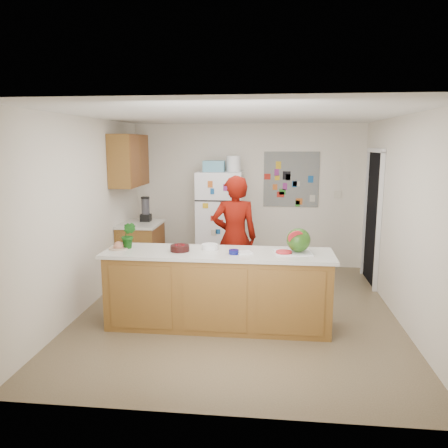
# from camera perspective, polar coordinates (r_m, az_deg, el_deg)

# --- Properties ---
(floor) EXTENTS (4.00, 4.50, 0.02)m
(floor) POSITION_cam_1_polar(r_m,az_deg,el_deg) (5.84, 1.81, -11.36)
(floor) COLOR brown
(floor) RESTS_ON ground
(wall_back) EXTENTS (4.00, 0.02, 2.50)m
(wall_back) POSITION_cam_1_polar(r_m,az_deg,el_deg) (7.73, 3.14, 3.68)
(wall_back) COLOR beige
(wall_back) RESTS_ON ground
(wall_left) EXTENTS (0.02, 4.50, 2.50)m
(wall_left) POSITION_cam_1_polar(r_m,az_deg,el_deg) (5.99, -17.67, 1.22)
(wall_left) COLOR beige
(wall_left) RESTS_ON ground
(wall_right) EXTENTS (0.02, 4.50, 2.50)m
(wall_right) POSITION_cam_1_polar(r_m,az_deg,el_deg) (5.71, 22.42, 0.49)
(wall_right) COLOR beige
(wall_right) RESTS_ON ground
(ceiling) EXTENTS (4.00, 4.50, 0.02)m
(ceiling) POSITION_cam_1_polar(r_m,az_deg,el_deg) (5.43, 1.97, 14.14)
(ceiling) COLOR white
(ceiling) RESTS_ON wall_back
(doorway) EXTENTS (0.03, 0.85, 2.04)m
(doorway) POSITION_cam_1_polar(r_m,az_deg,el_deg) (7.13, 18.90, 0.69)
(doorway) COLOR black
(doorway) RESTS_ON ground
(peninsula_base) EXTENTS (2.60, 0.62, 0.88)m
(peninsula_base) POSITION_cam_1_polar(r_m,az_deg,el_deg) (5.23, -0.79, -8.73)
(peninsula_base) COLOR brown
(peninsula_base) RESTS_ON floor
(peninsula_top) EXTENTS (2.68, 0.70, 0.04)m
(peninsula_top) POSITION_cam_1_polar(r_m,az_deg,el_deg) (5.10, -0.81, -3.85)
(peninsula_top) COLOR silver
(peninsula_top) RESTS_ON peninsula_base
(side_counter_base) EXTENTS (0.60, 0.80, 0.86)m
(side_counter_base) POSITION_cam_1_polar(r_m,az_deg,el_deg) (7.28, -10.75, -3.47)
(side_counter_base) COLOR brown
(side_counter_base) RESTS_ON floor
(side_counter_top) EXTENTS (0.64, 0.84, 0.04)m
(side_counter_top) POSITION_cam_1_polar(r_m,az_deg,el_deg) (7.19, -10.87, 0.01)
(side_counter_top) COLOR silver
(side_counter_top) RESTS_ON side_counter_base
(upper_cabinets) EXTENTS (0.35, 1.00, 0.80)m
(upper_cabinets) POSITION_cam_1_polar(r_m,az_deg,el_deg) (7.07, -12.29, 8.11)
(upper_cabinets) COLOR brown
(upper_cabinets) RESTS_ON wall_left
(refrigerator) EXTENTS (0.75, 0.70, 1.70)m
(refrigerator) POSITION_cam_1_polar(r_m,az_deg,el_deg) (7.45, -0.50, 0.33)
(refrigerator) COLOR silver
(refrigerator) RESTS_ON floor
(fridge_top_bin) EXTENTS (0.35, 0.28, 0.18)m
(fridge_top_bin) POSITION_cam_1_polar(r_m,az_deg,el_deg) (7.36, -1.30, 7.57)
(fridge_top_bin) COLOR #5999B2
(fridge_top_bin) RESTS_ON refrigerator
(photo_collage) EXTENTS (0.95, 0.01, 0.95)m
(photo_collage) POSITION_cam_1_polar(r_m,az_deg,el_deg) (7.68, 8.78, 5.78)
(photo_collage) COLOR slate
(photo_collage) RESTS_ON wall_back
(person) EXTENTS (0.70, 0.53, 1.74)m
(person) POSITION_cam_1_polar(r_m,az_deg,el_deg) (6.07, 1.40, -1.83)
(person) COLOR #650C04
(person) RESTS_ON floor
(blender_appliance) EXTENTS (0.13, 0.13, 0.38)m
(blender_appliance) POSITION_cam_1_polar(r_m,az_deg,el_deg) (7.28, -10.21, 1.84)
(blender_appliance) COLOR black
(blender_appliance) RESTS_ON side_counter_top
(cutting_board) EXTENTS (0.45, 0.36, 0.01)m
(cutting_board) POSITION_cam_1_polar(r_m,az_deg,el_deg) (5.09, 8.99, -3.70)
(cutting_board) COLOR white
(cutting_board) RESTS_ON peninsula_top
(watermelon) EXTENTS (0.27, 0.27, 0.27)m
(watermelon) POSITION_cam_1_polar(r_m,az_deg,el_deg) (5.08, 9.70, -2.09)
(watermelon) COLOR #345F1B
(watermelon) RESTS_ON cutting_board
(watermelon_slice) EXTENTS (0.18, 0.18, 0.02)m
(watermelon_slice) POSITION_cam_1_polar(r_m,az_deg,el_deg) (5.04, 7.83, -3.63)
(watermelon_slice) COLOR #BA2E3C
(watermelon_slice) RESTS_ON cutting_board
(cherry_bowl) EXTENTS (0.28, 0.28, 0.07)m
(cherry_bowl) POSITION_cam_1_polar(r_m,az_deg,el_deg) (5.14, -5.79, -3.15)
(cherry_bowl) COLOR black
(cherry_bowl) RESTS_ON peninsula_top
(white_bowl) EXTENTS (0.21, 0.21, 0.06)m
(white_bowl) POSITION_cam_1_polar(r_m,az_deg,el_deg) (5.21, -1.87, -2.98)
(white_bowl) COLOR silver
(white_bowl) RESTS_ON peninsula_top
(cobalt_bowl) EXTENTS (0.15, 0.15, 0.05)m
(cobalt_bowl) POSITION_cam_1_polar(r_m,az_deg,el_deg) (4.98, 1.28, -3.67)
(cobalt_bowl) COLOR #0B0F57
(cobalt_bowl) RESTS_ON peninsula_top
(plate) EXTENTS (0.30, 0.30, 0.02)m
(plate) POSITION_cam_1_polar(r_m,az_deg,el_deg) (5.38, -13.60, -3.08)
(plate) COLOR beige
(plate) RESTS_ON peninsula_top
(paper_towel) EXTENTS (0.22, 0.21, 0.02)m
(paper_towel) POSITION_cam_1_polar(r_m,az_deg,el_deg) (5.02, 2.64, -3.74)
(paper_towel) COLOR silver
(paper_towel) RESTS_ON peninsula_top
(keys) EXTENTS (0.09, 0.06, 0.01)m
(keys) POSITION_cam_1_polar(r_m,az_deg,el_deg) (4.99, 8.82, -3.98)
(keys) COLOR slate
(keys) RESTS_ON peninsula_top
(potted_plant) EXTENTS (0.19, 0.16, 0.32)m
(potted_plant) POSITION_cam_1_polar(r_m,az_deg,el_deg) (5.35, -12.35, -1.44)
(potted_plant) COLOR #143D0B
(potted_plant) RESTS_ON peninsula_top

